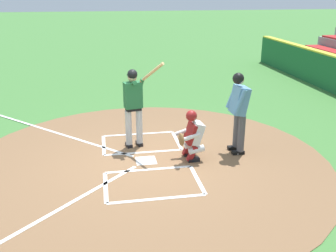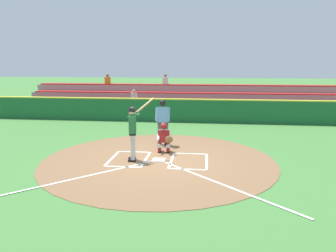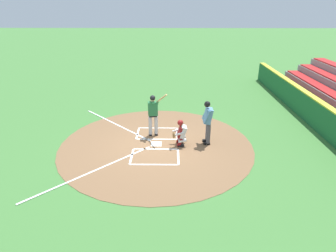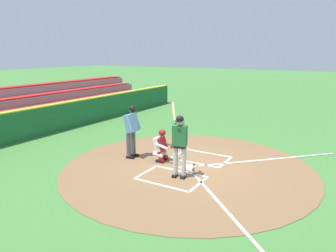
# 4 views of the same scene
# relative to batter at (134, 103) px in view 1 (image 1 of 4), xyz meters

# --- Properties ---
(ground_plane) EXTENTS (120.00, 120.00, 0.00)m
(ground_plane) POSITION_rel_batter_xyz_m (-0.85, -0.16, -1.10)
(ground_plane) COLOR #427A38
(dirt_circle) EXTENTS (8.00, 8.00, 0.01)m
(dirt_circle) POSITION_rel_batter_xyz_m (-0.85, -0.16, -1.09)
(dirt_circle) COLOR brown
(dirt_circle) RESTS_ON ground
(home_plate_and_chalk) EXTENTS (7.93, 4.91, 0.01)m
(home_plate_and_chalk) POSITION_rel_batter_xyz_m (-0.85, 0.72, -1.08)
(home_plate_and_chalk) COLOR white
(home_plate_and_chalk) RESTS_ON dirt_circle
(batter) EXTENTS (0.86, 0.86, 2.13)m
(batter) POSITION_rel_batter_xyz_m (0.00, 0.00, 0.00)
(batter) COLOR #BCBCBC
(batter) RESTS_ON ground
(catcher) EXTENTS (0.62, 0.61, 1.13)m
(catcher) POSITION_rel_batter_xyz_m (-0.91, -1.17, -0.51)
(catcher) COLOR black
(catcher) RESTS_ON ground
(plate_umpire) EXTENTS (0.59, 0.42, 1.86)m
(plate_umpire) POSITION_rel_batter_xyz_m (-0.71, -2.28, -0.02)
(plate_umpire) COLOR #4C4C51
(plate_umpire) RESTS_ON ground
(baseball) EXTENTS (0.07, 0.07, 0.07)m
(baseball) POSITION_rel_batter_xyz_m (-0.89, -2.25, -1.06)
(baseball) COLOR white
(baseball) RESTS_ON ground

